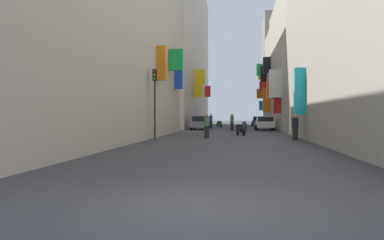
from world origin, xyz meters
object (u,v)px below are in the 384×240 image
scooter_green (219,124)px  pedestrian_near_right (211,121)px  pedestrian_mid_street (207,126)px  parked_car_white (265,123)px  parked_car_blue (258,121)px  scooter_blue (244,126)px  traffic_light_near_corner (155,92)px  scooter_black (241,129)px  parked_car_grey (200,123)px  pedestrian_near_left (232,122)px  pedestrian_crossing (295,127)px  parked_car_black (205,121)px

scooter_green → pedestrian_near_right: bearing=-103.6°
pedestrian_mid_street → parked_car_white: bearing=71.1°
parked_car_blue → scooter_blue: parked_car_blue is taller
parked_car_blue → traffic_light_near_corner: (-8.23, -31.19, 2.32)m
parked_car_blue → traffic_light_near_corner: 32.34m
parked_car_blue → scooter_green: parked_car_blue is taller
scooter_black → pedestrian_near_right: bearing=103.5°
parked_car_grey → scooter_black: parked_car_grey is taller
parked_car_white → traffic_light_near_corner: traffic_light_near_corner is taller
parked_car_white → pedestrian_near_left: 4.17m
pedestrian_crossing → traffic_light_near_corner: traffic_light_near_corner is taller
parked_car_blue → pedestrian_crossing: bearing=-88.7°
parked_car_blue → scooter_green: bearing=-125.8°
pedestrian_mid_street → parked_car_grey: bearing=98.3°
scooter_black → pedestrian_near_right: size_ratio=1.04×
parked_car_blue → pedestrian_near_left: (-3.56, -17.03, 0.14)m
parked_car_white → parked_car_blue: 14.72m
scooter_black → pedestrian_near_left: (-0.85, 8.38, 0.43)m
parked_car_white → parked_car_grey: parked_car_grey is taller
parked_car_white → traffic_light_near_corner: 18.52m
scooter_blue → pedestrian_near_left: size_ratio=1.06×
parked_car_black → parked_car_white: (7.42, -9.55, -0.02)m
parked_car_black → parked_car_grey: (0.36, -9.53, -0.01)m
scooter_black → pedestrian_near_left: bearing=95.8°
parked_car_black → scooter_green: 3.16m
scooter_blue → parked_car_blue: bearing=81.4°
pedestrian_near_left → scooter_green: bearing=100.9°
parked_car_grey → pedestrian_crossing: pedestrian_crossing is taller
parked_car_black → parked_car_blue: parked_car_black is taller
pedestrian_near_right → pedestrian_mid_street: 18.35m
scooter_black → parked_car_black: bearing=103.3°
pedestrian_mid_street → traffic_light_near_corner: size_ratio=0.38×
parked_car_white → pedestrian_near_right: bearing=147.9°
scooter_blue → pedestrian_near_right: 5.64m
parked_car_blue → parked_car_black: bearing=-145.5°
parked_car_blue → scooter_blue: (-2.26, -14.87, -0.29)m
parked_car_grey → scooter_blue: parked_car_grey is taller
parked_car_grey → scooter_green: bearing=76.3°
scooter_black → pedestrian_mid_street: size_ratio=1.06×
pedestrian_near_right → pedestrian_crossing: bearing=-70.7°
scooter_blue → scooter_black: bearing=-92.5°
parked_car_white → pedestrian_near_right: size_ratio=2.35×
scooter_blue → parked_car_black: bearing=118.4°
pedestrian_near_left → pedestrian_mid_street: bearing=-97.0°
pedestrian_crossing → pedestrian_mid_street: size_ratio=0.94×
parked_car_black → scooter_black: (4.79, -20.25, -0.31)m
parked_car_white → pedestrian_crossing: pedestrian_crossing is taller
scooter_green → pedestrian_mid_street: (0.35, -21.69, 0.41)m
parked_car_grey → pedestrian_near_right: (0.93, 3.83, 0.12)m
pedestrian_near_right → pedestrian_mid_street: (1.17, -18.31, -0.01)m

